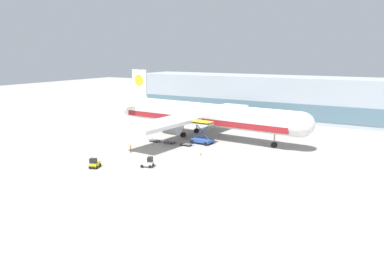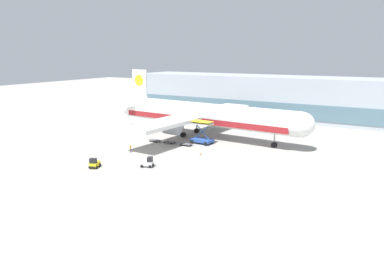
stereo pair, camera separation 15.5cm
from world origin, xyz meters
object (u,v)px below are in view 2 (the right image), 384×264
object	(u,v)px
airplane_main	(201,115)
ground_crew_near	(130,148)
baggage_dolly_second	(170,142)
baggage_dolly_third	(186,144)
scissor_lift_loader	(202,135)
baggage_tug_mid	(94,163)
traffic_cone_near	(201,153)
baggage_tug_foreground	(148,163)
baggage_dolly_lead	(155,140)

from	to	relation	value
airplane_main	ground_crew_near	xyz separation A→B (m)	(-5.68, -21.91, -4.77)
baggage_dolly_second	baggage_dolly_third	world-z (taller)	same
scissor_lift_loader	baggage_tug_mid	size ratio (longest dim) A/B	1.98
scissor_lift_loader	baggage_tug_mid	xyz separation A→B (m)	(-8.46, -27.76, -1.21)
ground_crew_near	baggage_tug_mid	bearing A→B (deg)	158.38
baggage_tug_mid	baggage_dolly_second	size ratio (longest dim) A/B	0.75
airplane_main	traffic_cone_near	bearing A→B (deg)	-56.69
baggage_tug_foreground	baggage_tug_mid	xyz separation A→B (m)	(-8.54, -5.60, 0.00)
baggage_dolly_second	baggage_dolly_third	xyz separation A→B (m)	(4.63, -0.03, 0.00)
baggage_dolly_lead	traffic_cone_near	size ratio (longest dim) A/B	4.74
baggage_dolly_lead	baggage_dolly_third	distance (m)	8.78
baggage_tug_foreground	baggage_dolly_lead	bearing A→B (deg)	100.89
traffic_cone_near	airplane_main	bearing A→B (deg)	119.01
baggage_tug_mid	baggage_dolly_second	xyz separation A→B (m)	(1.58, 23.85, -0.49)
baggage_dolly_second	traffic_cone_near	world-z (taller)	traffic_cone_near
traffic_cone_near	baggage_dolly_lead	bearing A→B (deg)	162.24
baggage_tug_foreground	ground_crew_near	xyz separation A→B (m)	(-9.83, 6.82, 0.20)
baggage_tug_mid	baggage_dolly_lead	xyz separation A→B (m)	(-2.56, 23.42, -0.49)
scissor_lift_loader	baggage_tug_foreground	world-z (taller)	scissor_lift_loader
baggage_dolly_second	ground_crew_near	bearing A→B (deg)	-102.94
scissor_lift_loader	baggage_dolly_second	bearing A→B (deg)	-146.13
ground_crew_near	baggage_dolly_lead	bearing A→B (deg)	-21.00
scissor_lift_loader	baggage_tug_foreground	size ratio (longest dim) A/B	1.98
baggage_dolly_second	airplane_main	bearing A→B (deg)	76.11
airplane_main	baggage_tug_foreground	size ratio (longest dim) A/B	20.94
baggage_dolly_lead	baggage_dolly_second	distance (m)	4.16
scissor_lift_loader	traffic_cone_near	size ratio (longest dim) A/B	7.01
scissor_lift_loader	traffic_cone_near	bearing A→B (deg)	-58.73
baggage_dolly_second	ground_crew_near	xyz separation A→B (m)	(-2.87, -11.43, 0.68)
scissor_lift_loader	baggage_dolly_lead	xyz separation A→B (m)	(-11.02, -4.33, -1.70)
baggage_dolly_lead	baggage_dolly_second	bearing A→B (deg)	7.02
ground_crew_near	traffic_cone_near	distance (m)	15.72
baggage_tug_foreground	ground_crew_near	world-z (taller)	baggage_tug_foreground
baggage_dolly_third	baggage_dolly_lead	bearing A→B (deg)	-176.26
baggage_tug_mid	traffic_cone_near	bearing A→B (deg)	123.12
baggage_tug_mid	ground_crew_near	world-z (taller)	baggage_tug_mid
airplane_main	baggage_tug_mid	world-z (taller)	airplane_main
baggage_dolly_lead	traffic_cone_near	world-z (taller)	traffic_cone_near
baggage_tug_foreground	traffic_cone_near	size ratio (longest dim) A/B	3.54
ground_crew_near	traffic_cone_near	xyz separation A→B (m)	(14.54, 5.95, -0.69)
traffic_cone_near	baggage_tug_mid	bearing A→B (deg)	-125.81
baggage_tug_mid	baggage_dolly_third	world-z (taller)	baggage_tug_mid
baggage_tug_foreground	baggage_dolly_lead	distance (m)	21.00
baggage_tug_foreground	baggage_dolly_third	xyz separation A→B (m)	(-2.33, 18.22, -0.49)
traffic_cone_near	baggage_dolly_third	bearing A→B (deg)	142.19
baggage_dolly_second	traffic_cone_near	size ratio (longest dim) A/B	4.74
baggage_dolly_second	baggage_dolly_third	size ratio (longest dim) A/B	1.00
baggage_tug_foreground	baggage_dolly_third	world-z (taller)	baggage_tug_foreground
baggage_dolly_second	scissor_lift_loader	bearing A→B (deg)	30.71
airplane_main	baggage_dolly_second	bearing A→B (deg)	-100.73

